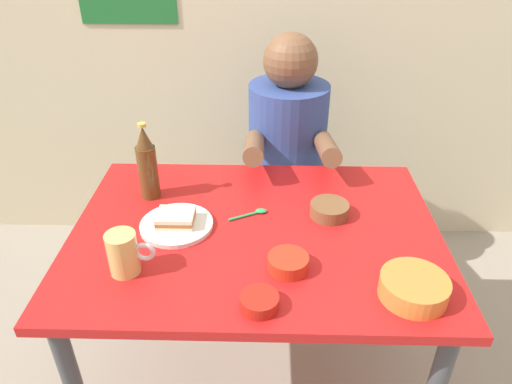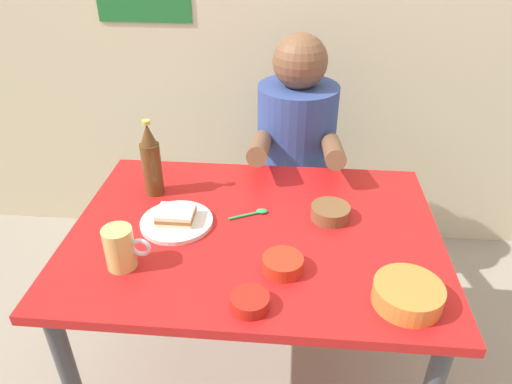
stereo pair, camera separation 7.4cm
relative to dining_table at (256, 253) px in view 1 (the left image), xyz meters
name	(u,v)px [view 1 (the left image)]	position (x,y,z in m)	size (l,w,h in m)	color
dining_table	(256,253)	(0.00, 0.00, 0.00)	(1.10, 0.80, 0.74)	red
stool	(284,217)	(0.12, 0.63, -0.30)	(0.34, 0.34, 0.45)	#4C4C51
person_seated	(288,134)	(0.12, 0.62, 0.12)	(0.33, 0.56, 0.72)	#33478C
plate_orange	(177,225)	(-0.24, 0.01, 0.10)	(0.22, 0.22, 0.01)	silver
sandwich	(176,218)	(-0.24, 0.01, 0.13)	(0.11, 0.09, 0.04)	beige
beer_mug	(124,253)	(-0.34, -0.20, 0.15)	(0.13, 0.08, 0.12)	#D1BC66
beer_bottle	(147,164)	(-0.35, 0.18, 0.21)	(0.06, 0.06, 0.26)	#593819
sambal_bowl_red	(259,301)	(0.02, -0.32, 0.11)	(0.10, 0.10, 0.03)	#B21E14
condiment_bowl_brown	(329,209)	(0.23, 0.08, 0.12)	(0.12, 0.12, 0.04)	brown
soup_bowl_orange	(414,287)	(0.40, -0.27, 0.12)	(0.17, 0.17, 0.05)	orange
sauce_bowl_chili	(288,262)	(0.09, -0.18, 0.12)	(0.11, 0.11, 0.04)	red
spoon	(255,213)	(0.00, 0.08, 0.10)	(0.12, 0.06, 0.01)	#26A559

